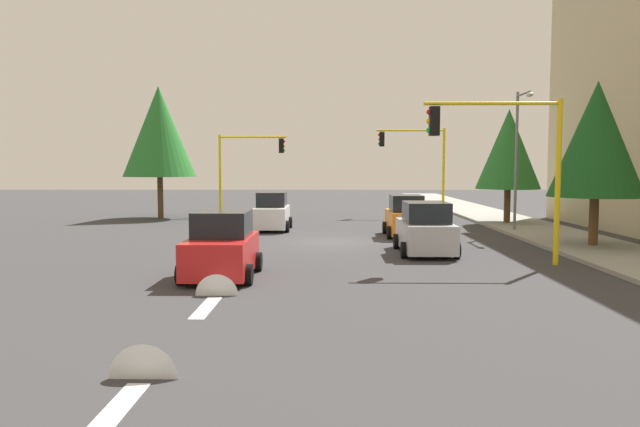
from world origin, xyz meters
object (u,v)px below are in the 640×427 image
at_px(traffic_signal_far_right, 247,158).
at_px(car_white, 272,213).
at_px(street_lamp_curbside, 519,145).
at_px(tree_opposite_side, 159,132).
at_px(car_orange, 406,218).
at_px(tree_roadside_mid, 508,149).
at_px(car_silver, 425,230).
at_px(traffic_signal_far_left, 417,154).
at_px(tree_roadside_near, 597,139).
at_px(car_red, 222,248).
at_px(traffic_signal_near_left, 504,148).

xyz_separation_m(traffic_signal_far_right, car_white, (9.00, 2.51, -2.97)).
distance_m(street_lamp_curbside, car_white, 12.90).
xyz_separation_m(tree_opposite_side, car_orange, (9.83, 14.49, -4.64)).
height_order(tree_roadside_mid, car_orange, tree_roadside_mid).
distance_m(tree_roadside_mid, car_silver, 13.56).
bearing_deg(car_orange, car_white, -113.07).
distance_m(traffic_signal_far_left, car_silver, 17.86).
relative_size(traffic_signal_far_left, car_orange, 1.62).
bearing_deg(tree_roadside_near, traffic_signal_far_right, -134.72).
distance_m(tree_roadside_mid, car_orange, 9.38).
xyz_separation_m(tree_opposite_side, car_silver, (15.42, 14.52, -4.64)).
relative_size(traffic_signal_far_left, car_silver, 1.45).
relative_size(street_lamp_curbside, car_silver, 1.73).
relative_size(street_lamp_curbside, car_red, 1.92).
bearing_deg(tree_roadside_near, street_lamp_curbside, -166.95).
bearing_deg(traffic_signal_near_left, car_silver, -140.14).
height_order(traffic_signal_far_left, car_silver, traffic_signal_far_left).
distance_m(traffic_signal_near_left, car_white, 14.42).
distance_m(street_lamp_curbside, car_orange, 6.83).
bearing_deg(car_orange, traffic_signal_far_left, 169.29).
distance_m(traffic_signal_far_right, car_white, 9.80).
distance_m(traffic_signal_far_left, car_red, 24.42).
relative_size(car_red, car_white, 1.00).
bearing_deg(tree_roadside_mid, car_orange, -48.16).
height_order(traffic_signal_far_left, tree_roadside_near, tree_roadside_near).
relative_size(traffic_signal_far_right, traffic_signal_far_left, 0.93).
distance_m(street_lamp_curbside, tree_roadside_mid, 4.46).
xyz_separation_m(tree_roadside_mid, car_red, (16.45, -13.32, -3.40)).
xyz_separation_m(traffic_signal_far_left, car_orange, (11.83, -2.24, -3.25)).
bearing_deg(car_red, tree_roadside_near, 115.01).
xyz_separation_m(traffic_signal_far_right, street_lamp_curbside, (10.39, 14.86, 0.49)).
distance_m(traffic_signal_near_left, tree_opposite_side, 24.59).
height_order(traffic_signal_far_right, traffic_signal_far_left, traffic_signal_far_left).
distance_m(car_orange, car_red, 12.61).
xyz_separation_m(traffic_signal_near_left, car_white, (-11.00, -8.83, -3.03)).
xyz_separation_m(traffic_signal_near_left, tree_roadside_near, (-4.00, 4.82, 0.46)).
distance_m(car_silver, car_red, 8.49).
bearing_deg(car_silver, traffic_signal_far_left, 172.79).
xyz_separation_m(traffic_signal_far_right, car_orange, (11.83, 9.15, -2.97)).
bearing_deg(car_red, car_orange, 147.33).
height_order(street_lamp_curbside, tree_opposite_side, tree_opposite_side).
bearing_deg(car_white, traffic_signal_far_left, 135.40).
bearing_deg(tree_opposite_side, car_orange, 55.85).
relative_size(street_lamp_curbside, tree_opposite_side, 0.83).
xyz_separation_m(street_lamp_curbside, car_white, (-1.39, -12.35, -3.45)).
bearing_deg(car_red, tree_roadside_mid, 141.00).
xyz_separation_m(street_lamp_curbside, tree_roadside_near, (5.61, 1.30, 0.03)).
bearing_deg(tree_roadside_near, tree_roadside_mid, -177.14).
bearing_deg(street_lamp_curbside, tree_roadside_mid, 169.67).
relative_size(street_lamp_curbside, tree_roadside_mid, 1.07).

